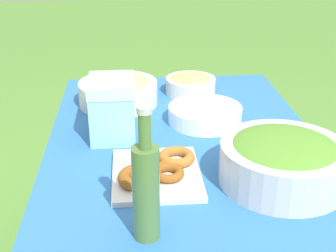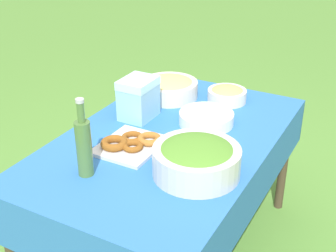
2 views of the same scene
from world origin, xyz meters
The scene contains 8 objects.
picnic_table centered at (0.00, 0.00, 0.61)m, with size 1.46×0.91×0.69m.
salad_bowl centered at (-0.22, -0.25, 0.77)m, with size 0.35×0.35×0.14m.
pasta_bowl centered at (0.41, 0.22, 0.75)m, with size 0.31×0.31×0.11m.
donut_platter centered at (-0.17, 0.10, 0.71)m, with size 0.30×0.27×0.05m.
plate_stack centered at (0.21, -0.09, 0.72)m, with size 0.27×0.27×0.06m.
olive_oil_bottle centered at (-0.44, 0.14, 0.82)m, with size 0.06×0.06×0.33m.
bread_bowl centered at (0.51, -0.08, 0.74)m, with size 0.21×0.21×0.08m.
cooler_box centered at (0.12, 0.23, 0.80)m, with size 0.19×0.15×0.21m.
Camera 1 is at (-1.34, 0.17, 1.39)m, focal length 50.00 mm.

